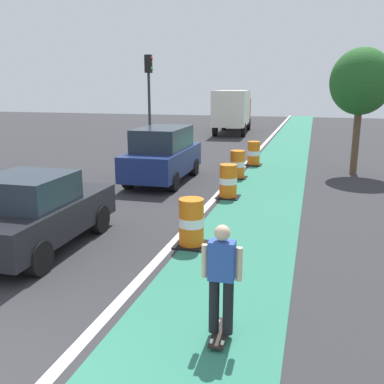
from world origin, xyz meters
TOP-DOWN VIEW (x-y plane):
  - bike_lane_strip at (2.40, 12.00)m, footprint 2.50×80.00m
  - lane_divider_stripe at (0.90, 12.00)m, footprint 0.20×80.00m
  - skateboarder_on_lane at (2.75, 2.11)m, footprint 0.57×0.81m
  - parked_sedan_nearest at (-1.89, 4.43)m, footprint 1.99×4.14m
  - parked_suv_second at (-1.53, 11.77)m, footprint 2.00×4.64m
  - traffic_barrel_front at (1.34, 5.52)m, footprint 0.73×0.73m
  - traffic_barrel_mid at (1.30, 10.02)m, footprint 0.73×0.73m
  - traffic_barrel_back at (1.06, 13.14)m, footprint 0.73×0.73m
  - traffic_barrel_far at (1.27, 16.16)m, footprint 0.73×0.73m
  - delivery_truck_down_block at (-2.22, 29.70)m, footprint 2.85×7.75m
  - traffic_light_corner at (-4.59, 18.33)m, footprint 0.41×0.32m
  - street_tree_sidewalk at (5.51, 15.29)m, footprint 2.40×2.40m

SIDE VIEW (x-z plane):
  - bike_lane_strip at x=2.40m, z-range 0.00..0.01m
  - lane_divider_stripe at x=0.90m, z-range 0.00..0.01m
  - traffic_barrel_front at x=1.34m, z-range -0.01..1.08m
  - traffic_barrel_mid at x=1.30m, z-range -0.01..1.08m
  - traffic_barrel_back at x=1.06m, z-range -0.01..1.08m
  - traffic_barrel_far at x=1.27m, z-range -0.01..1.08m
  - parked_sedan_nearest at x=-1.89m, z-range -0.02..1.68m
  - skateboarder_on_lane at x=2.75m, z-range 0.07..1.76m
  - parked_suv_second at x=-1.53m, z-range 0.02..2.06m
  - delivery_truck_down_block at x=-2.22m, z-range 0.23..3.46m
  - traffic_light_corner at x=-4.59m, z-range 0.95..6.05m
  - street_tree_sidewalk at x=5.51m, z-range 1.17..6.17m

